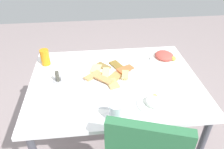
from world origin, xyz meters
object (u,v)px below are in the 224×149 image
object	(u,v)px
condiment_caddy	(60,79)
fork	(99,103)
pide_platter	(108,74)
soda_can	(45,57)
salad_plate_rice	(154,103)
spoon	(99,107)
paper_napkin	(99,106)
dining_table	(115,89)
salad_plate_greens	(164,56)
drinking_glass	(116,113)

from	to	relation	value
condiment_caddy	fork	bearing A→B (deg)	135.19
pide_platter	soda_can	world-z (taller)	soda_can
salad_plate_rice	spoon	xyz separation A→B (m)	(0.32, -0.01, -0.01)
pide_platter	paper_napkin	size ratio (longest dim) A/B	2.43
fork	condiment_caddy	size ratio (longest dim) A/B	1.69
spoon	condiment_caddy	bearing A→B (deg)	-35.88
pide_platter	salad_plate_rice	xyz separation A→B (m)	(-0.24, 0.33, 0.01)
condiment_caddy	salad_plate_rice	bearing A→B (deg)	153.14
pide_platter	paper_napkin	world-z (taller)	pide_platter
salad_plate_rice	spoon	distance (m)	0.32
dining_table	salad_plate_rice	distance (m)	0.35
pide_platter	fork	size ratio (longest dim) A/B	2.25
pide_platter	spoon	bearing A→B (deg)	75.30
salad_plate_greens	spoon	world-z (taller)	salad_plate_greens
condiment_caddy	soda_can	bearing A→B (deg)	-62.39
soda_can	paper_napkin	xyz separation A→B (m)	(-0.37, 0.50, -0.06)
salad_plate_greens	drinking_glass	distance (m)	0.77
dining_table	salad_plate_greens	xyz separation A→B (m)	(-0.42, -0.24, 0.10)
dining_table	spoon	size ratio (longest dim) A/B	6.16
salad_plate_rice	drinking_glass	bearing A→B (deg)	22.27
salad_plate_greens	paper_napkin	world-z (taller)	salad_plate_greens
paper_napkin	spoon	bearing A→B (deg)	90.00
salad_plate_greens	fork	xyz separation A→B (m)	(0.54, 0.47, -0.01)
drinking_glass	soda_can	bearing A→B (deg)	-54.01
condiment_caddy	drinking_glass	bearing A→B (deg)	130.49
paper_napkin	condiment_caddy	distance (m)	0.36
salad_plate_rice	spoon	world-z (taller)	salad_plate_rice
salad_plate_rice	condiment_caddy	xyz separation A→B (m)	(0.57, -0.29, 0.01)
salad_plate_rice	condiment_caddy	bearing A→B (deg)	-26.86
drinking_glass	paper_napkin	world-z (taller)	drinking_glass
soda_can	drinking_glass	world-z (taller)	soda_can
drinking_glass	salad_plate_greens	bearing A→B (deg)	-127.15
dining_table	condiment_caddy	distance (m)	0.38
drinking_glass	paper_napkin	bearing A→B (deg)	-55.96
dining_table	condiment_caddy	size ratio (longest dim) A/B	12.12
pide_platter	salad_plate_greens	xyz separation A→B (m)	(-0.46, -0.18, 0.01)
pide_platter	condiment_caddy	world-z (taller)	condiment_caddy
soda_can	drinking_glass	distance (m)	0.77
soda_can	fork	distance (m)	0.61
salad_plate_greens	condiment_caddy	bearing A→B (deg)	15.94
dining_table	salad_plate_greens	size ratio (longest dim) A/B	5.05
soda_can	condiment_caddy	size ratio (longest dim) A/B	1.28
salad_plate_rice	fork	xyz separation A→B (m)	(0.32, -0.04, -0.01)
pide_platter	fork	xyz separation A→B (m)	(0.08, 0.29, -0.01)
fork	dining_table	bearing A→B (deg)	-101.45
soda_can	condiment_caddy	bearing A→B (deg)	117.61
pide_platter	fork	world-z (taller)	pide_platter
soda_can	salad_plate_rice	bearing A→B (deg)	142.67
spoon	fork	bearing A→B (deg)	-77.13
salad_plate_greens	fork	world-z (taller)	salad_plate_greens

